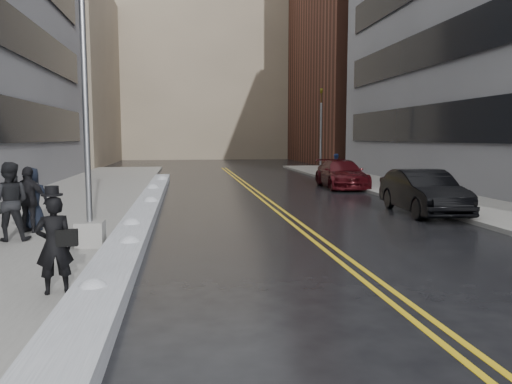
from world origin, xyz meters
name	(u,v)px	position (x,y,z in m)	size (l,w,h in m)	color
ground	(235,268)	(0.00, 0.00, 0.00)	(160.00, 160.00, 0.00)	black
sidewalk_west	(64,206)	(-5.75, 10.00, 0.07)	(5.50, 50.00, 0.15)	gray
sidewalk_east	(440,199)	(10.00, 10.00, 0.07)	(4.00, 50.00, 0.15)	gray
lane_line_left	(267,204)	(2.35, 10.00, 0.00)	(0.12, 50.00, 0.01)	gold
lane_line_right	(274,204)	(2.65, 10.00, 0.00)	(0.12, 50.00, 0.01)	gold
snow_ridge	(146,209)	(-2.45, 8.00, 0.17)	(0.90, 30.00, 0.34)	silver
building_west_far	(39,76)	(-15.50, 44.00, 9.00)	(14.00, 22.00, 18.00)	gray
building_east_far	(372,31)	(19.00, 42.00, 14.00)	(14.00, 20.00, 28.00)	#562D21
building_far	(205,77)	(2.00, 60.00, 11.00)	(36.00, 16.00, 22.00)	gray
lamppost	(87,147)	(-3.30, 2.00, 2.53)	(0.65, 0.65, 7.62)	gray
fire_hydrant	(419,189)	(9.00, 10.00, 0.55)	(0.26, 0.26, 0.73)	maroon
traffic_signal	(321,128)	(8.50, 24.00, 3.40)	(0.16, 0.20, 6.00)	gray
pedestrian_fedora	(54,245)	(-3.20, -1.71, 0.97)	(0.60, 0.39, 1.65)	black
pedestrian_b	(10,201)	(-5.41, 2.97, 1.15)	(0.97, 0.75, 1.99)	black
pedestrian_c	(32,199)	(-5.27, 4.38, 1.04)	(0.87, 0.56, 1.78)	black
pedestrian_d	(29,200)	(-5.26, 4.05, 1.06)	(1.06, 0.44, 1.82)	black
pedestrian_east	(335,166)	(8.48, 20.38, 0.93)	(0.76, 0.59, 1.57)	navy
car_black	(423,192)	(7.50, 6.60, 0.79)	(1.68, 4.81, 1.59)	black
car_maroon	(341,174)	(7.50, 16.10, 0.76)	(2.13, 5.24, 1.52)	#36080D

